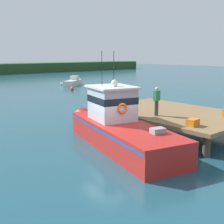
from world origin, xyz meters
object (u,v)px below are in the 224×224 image
object	(u,v)px
bait_bucket	(116,107)
mooring_buoy_inshore	(62,84)
moored_boat_near_channel	(74,82)
mooring_buoy_outer	(72,89)
crate_single_by_cleat	(193,122)
main_fishing_boat	(118,126)
deckhand_by_the_boat	(157,101)

from	to	relation	value
bait_bucket	mooring_buoy_inshore	size ratio (longest dim) A/B	0.81
moored_boat_near_channel	mooring_buoy_outer	xyz separation A→B (m)	(-3.87, -5.54, -0.23)
crate_single_by_cleat	mooring_buoy_inshore	bearing A→B (deg)	70.30
main_fishing_boat	deckhand_by_the_boat	size ratio (longest dim) A/B	6.10
main_fishing_boat	deckhand_by_the_boat	distance (m)	2.97
main_fishing_boat	crate_single_by_cleat	world-z (taller)	main_fishing_boat
mooring_buoy_inshore	mooring_buoy_outer	world-z (taller)	mooring_buoy_outer
moored_boat_near_channel	mooring_buoy_inshore	distance (m)	1.96
deckhand_by_the_boat	mooring_buoy_inshore	bearing A→B (deg)	69.44
bait_bucket	mooring_buoy_outer	distance (m)	20.38
mooring_buoy_inshore	moored_boat_near_channel	bearing A→B (deg)	-47.18
crate_single_by_cleat	moored_boat_near_channel	size ratio (longest dim) A/B	0.12
deckhand_by_the_boat	mooring_buoy_outer	xyz separation A→B (m)	(8.09, 21.41, -1.81)
main_fishing_boat	mooring_buoy_outer	bearing A→B (deg)	62.87
main_fishing_boat	moored_boat_near_channel	distance (m)	30.56
bait_bucket	crate_single_by_cleat	bearing A→B (deg)	-90.54
bait_bucket	mooring_buoy_outer	world-z (taller)	bait_bucket
crate_single_by_cleat	mooring_buoy_inshore	xyz separation A→B (m)	(11.16, 31.16, -1.16)
crate_single_by_cleat	bait_bucket	distance (m)	5.72
bait_bucket	deckhand_by_the_boat	size ratio (longest dim) A/B	0.21
bait_bucket	deckhand_by_the_boat	xyz separation A→B (m)	(0.46, -2.94, 0.69)
deckhand_by_the_boat	mooring_buoy_outer	world-z (taller)	deckhand_by_the_boat
moored_boat_near_channel	mooring_buoy_outer	world-z (taller)	moored_boat_near_channel
main_fishing_boat	mooring_buoy_outer	distance (m)	23.85
mooring_buoy_outer	main_fishing_boat	bearing A→B (deg)	-117.13
main_fishing_boat	crate_single_by_cleat	size ratio (longest dim) A/B	16.58
crate_single_by_cleat	mooring_buoy_inshore	size ratio (longest dim) A/B	1.43
main_fishing_boat	moored_boat_near_channel	xyz separation A→B (m)	(14.74, 26.76, -0.53)
mooring_buoy_outer	crate_single_by_cleat	bearing A→B (deg)	-109.59
deckhand_by_the_boat	mooring_buoy_inshore	size ratio (longest dim) A/B	3.87
main_fishing_boat	deckhand_by_the_boat	bearing A→B (deg)	-3.93
deckhand_by_the_boat	moored_boat_near_channel	world-z (taller)	deckhand_by_the_boat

